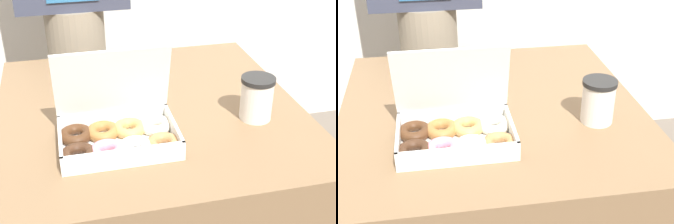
# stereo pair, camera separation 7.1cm
# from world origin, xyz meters

# --- Properties ---
(table) EXTENTS (0.85, 0.87, 0.77)m
(table) POSITION_xyz_m (0.00, 0.00, 0.39)
(table) COLOR brown
(table) RESTS_ON ground_plane
(donut_box) EXTENTS (0.32, 0.21, 0.24)m
(donut_box) POSITION_xyz_m (-0.11, -0.17, 0.81)
(donut_box) COLOR white
(donut_box) RESTS_ON table
(coffee_cup) EXTENTS (0.09, 0.09, 0.12)m
(coffee_cup) POSITION_xyz_m (0.27, -0.13, 0.83)
(coffee_cup) COLOR silver
(coffee_cup) RESTS_ON table
(person_customer) EXTENTS (0.43, 0.24, 1.66)m
(person_customer) POSITION_xyz_m (-0.17, 0.68, 0.90)
(person_customer) COLOR gray
(person_customer) RESTS_ON ground_plane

